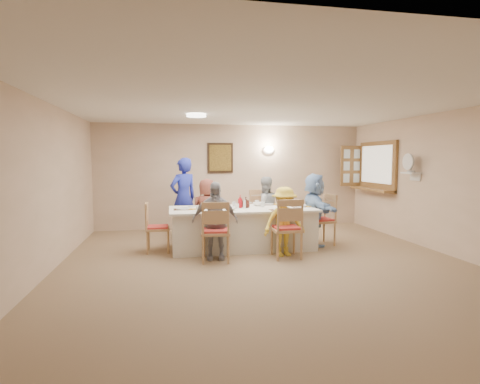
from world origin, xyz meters
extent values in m
plane|color=#927955|center=(0.00, 0.00, 0.00)|extent=(7.00, 7.00, 0.00)
plane|color=tan|center=(0.00, 3.50, 1.25)|extent=(6.50, 0.00, 6.50)
plane|color=tan|center=(0.00, -3.50, 1.25)|extent=(6.50, 0.00, 6.50)
plane|color=tan|center=(-3.25, 0.00, 1.25)|extent=(0.00, 7.00, 7.00)
plane|color=tan|center=(3.25, 0.00, 1.25)|extent=(0.00, 7.00, 7.00)
plane|color=white|center=(0.00, 0.00, 2.50)|extent=(7.00, 7.00, 0.00)
cube|color=black|center=(-0.30, 3.47, 1.70)|extent=(0.62, 0.04, 0.72)
cube|color=black|center=(-0.30, 3.45, 1.70)|extent=(0.52, 0.02, 0.62)
ellipsoid|color=white|center=(0.90, 3.44, 1.90)|extent=(0.26, 0.09, 0.18)
cylinder|color=white|center=(-1.00, 1.50, 2.47)|extent=(0.36, 0.36, 0.05)
cube|color=brown|center=(3.21, 2.40, 1.50)|extent=(0.06, 1.50, 1.15)
cube|color=brown|center=(3.09, 2.40, 0.97)|extent=(0.30, 1.50, 0.05)
cube|color=brown|center=(2.95, 3.16, 1.50)|extent=(0.55, 0.04, 1.00)
cube|color=white|center=(3.13, 1.05, 1.40)|extent=(0.22, 0.36, 0.03)
cube|color=silver|center=(-0.17, 1.29, 0.38)|extent=(2.70, 1.14, 0.76)
imported|color=brown|center=(-0.77, 1.97, 0.64)|extent=(0.73, 0.56, 1.28)
imported|color=#9EA1A5|center=(0.43, 1.97, 0.65)|extent=(0.77, 0.66, 1.31)
imported|color=#9897A0|center=(-0.77, 0.61, 0.65)|extent=(0.84, 0.50, 1.30)
imported|color=yellow|center=(0.43, 0.61, 0.60)|extent=(0.94, 0.73, 1.20)
imported|color=#87ADDF|center=(1.25, 1.29, 0.70)|extent=(1.31, 0.46, 1.40)
imported|color=#222DA6|center=(-1.22, 2.44, 0.85)|extent=(0.97, 0.94, 1.70)
cube|color=#472B19|center=(-0.77, 0.87, 0.76)|extent=(0.38, 0.28, 0.01)
cylinder|color=white|center=(-0.77, 0.87, 0.77)|extent=(0.24, 0.24, 0.01)
cube|color=gold|center=(-0.59, 0.82, 0.77)|extent=(0.14, 0.14, 0.01)
cube|color=#472B19|center=(0.43, 0.87, 0.76)|extent=(0.35, 0.26, 0.01)
cylinder|color=white|center=(0.43, 0.87, 0.77)|extent=(0.24, 0.24, 0.02)
cube|color=gold|center=(0.61, 0.82, 0.77)|extent=(0.14, 0.14, 0.01)
cube|color=#472B19|center=(-0.77, 1.71, 0.76)|extent=(0.35, 0.26, 0.01)
cylinder|color=white|center=(-0.77, 1.71, 0.77)|extent=(0.23, 0.23, 0.01)
cube|color=gold|center=(-0.59, 1.66, 0.77)|extent=(0.15, 0.15, 0.01)
cube|color=#472B19|center=(0.43, 1.71, 0.76)|extent=(0.36, 0.27, 0.01)
cylinder|color=white|center=(0.43, 1.71, 0.77)|extent=(0.23, 0.23, 0.01)
cube|color=gold|center=(0.61, 1.66, 0.77)|extent=(0.14, 0.14, 0.01)
cube|color=#472B19|center=(-1.27, 1.29, 0.76)|extent=(0.33, 0.25, 0.01)
cylinder|color=white|center=(-1.27, 1.29, 0.77)|extent=(0.26, 0.26, 0.02)
cube|color=gold|center=(-1.09, 1.24, 0.77)|extent=(0.14, 0.14, 0.01)
cube|color=#472B19|center=(0.95, 1.29, 0.76)|extent=(0.34, 0.25, 0.01)
cylinder|color=white|center=(0.95, 1.29, 0.77)|extent=(0.24, 0.24, 0.02)
cube|color=gold|center=(1.13, 1.24, 0.77)|extent=(0.14, 0.14, 0.01)
imported|color=white|center=(-1.00, 0.99, 0.80)|extent=(0.14, 0.14, 0.09)
imported|color=white|center=(0.23, 1.81, 0.80)|extent=(0.13, 0.13, 0.08)
imported|color=white|center=(-0.44, 1.05, 0.78)|extent=(0.24, 0.24, 0.05)
imported|color=white|center=(0.19, 1.56, 0.79)|extent=(0.30, 0.30, 0.07)
imported|color=#B50F18|center=(-0.22, 1.30, 0.88)|extent=(0.11, 0.11, 0.24)
imported|color=#3C1610|center=(-0.11, 1.31, 0.86)|extent=(0.16, 0.16, 0.21)
imported|color=#3C1610|center=(-0.09, 1.29, 0.83)|extent=(0.15, 0.15, 0.14)
cylinder|color=silver|center=(-0.32, 1.34, 0.82)|extent=(0.07, 0.07, 0.11)
camera|label=1|loc=(-1.49, -5.51, 1.66)|focal=28.00mm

